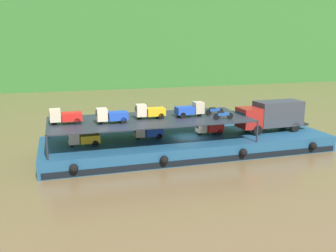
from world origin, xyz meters
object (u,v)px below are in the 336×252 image
(mini_truck_upper_fore, at_px, (150,111))
(mini_truck_upper_bow, at_px, (190,109))
(mini_truck_upper_stern, at_px, (65,116))
(motorcycle_upper_port, at_px, (223,115))
(motorcycle_upper_centre, at_px, (214,111))
(mini_truck_lower_stern, at_px, (83,138))
(mini_truck_lower_aft, at_px, (148,132))
(mini_truck_lower_mid, at_px, (209,127))
(cargo_barge, at_px, (188,144))
(covered_lorry, at_px, (271,115))
(mini_truck_upper_mid, at_px, (111,115))

(mini_truck_upper_fore, relative_size, mini_truck_upper_bow, 0.99)
(mini_truck_upper_stern, distance_m, motorcycle_upper_port, 14.19)
(mini_truck_upper_bow, height_order, motorcycle_upper_centre, mini_truck_upper_bow)
(mini_truck_lower_stern, relative_size, motorcycle_upper_centre, 1.45)
(mini_truck_lower_stern, relative_size, mini_truck_lower_aft, 1.00)
(mini_truck_lower_mid, height_order, mini_truck_upper_bow, mini_truck_upper_bow)
(cargo_barge, xyz_separation_m, motorcycle_upper_centre, (2.70, 0.03, 3.18))
(cargo_barge, height_order, motorcycle_upper_centre, motorcycle_upper_centre)
(covered_lorry, relative_size, mini_truck_upper_bow, 2.85)
(mini_truck_upper_fore, distance_m, mini_truck_upper_bow, 3.95)
(covered_lorry, height_order, mini_truck_upper_fore, mini_truck_upper_fore)
(mini_truck_upper_mid, bearing_deg, covered_lorry, 1.53)
(cargo_barge, xyz_separation_m, motorcycle_upper_port, (2.58, -2.21, 3.18))
(mini_truck_lower_aft, bearing_deg, mini_truck_upper_bow, -6.29)
(cargo_barge, height_order, motorcycle_upper_port, motorcycle_upper_port)
(motorcycle_upper_centre, bearing_deg, mini_truck_lower_stern, -178.35)
(mini_truck_upper_mid, bearing_deg, cargo_barge, 5.76)
(mini_truck_upper_bow, distance_m, motorcycle_upper_port, 3.28)
(mini_truck_upper_stern, xyz_separation_m, mini_truck_upper_mid, (3.90, -0.82, 0.00))
(mini_truck_lower_stern, xyz_separation_m, mini_truck_lower_mid, (12.31, 0.72, 0.00))
(mini_truck_lower_mid, xyz_separation_m, mini_truck_upper_mid, (-9.83, -1.14, 2.00))
(mini_truck_lower_mid, height_order, mini_truck_upper_stern, mini_truck_upper_stern)
(mini_truck_lower_aft, xyz_separation_m, motorcycle_upper_centre, (6.63, -0.40, 1.74))
(mini_truck_lower_mid, bearing_deg, mini_truck_upper_bow, -169.34)
(covered_lorry, height_order, motorcycle_upper_port, covered_lorry)
(mini_truck_upper_bow, bearing_deg, mini_truck_upper_stern, 179.54)
(mini_truck_upper_fore, bearing_deg, mini_truck_upper_bow, -2.87)
(mini_truck_upper_stern, relative_size, motorcycle_upper_port, 1.45)
(mini_truck_lower_aft, distance_m, mini_truck_upper_stern, 7.76)
(mini_truck_upper_mid, height_order, mini_truck_upper_fore, same)
(mini_truck_lower_aft, xyz_separation_m, mini_truck_lower_mid, (6.24, -0.04, 0.00))
(mini_truck_lower_stern, distance_m, mini_truck_lower_mid, 12.33)
(mini_truck_lower_stern, xyz_separation_m, motorcycle_upper_port, (12.58, -1.87, 1.74))
(mini_truck_upper_fore, relative_size, motorcycle_upper_centre, 1.45)
(motorcycle_upper_centre, bearing_deg, cargo_barge, -179.43)
(covered_lorry, relative_size, motorcycle_upper_centre, 4.16)
(mini_truck_upper_stern, distance_m, motorcycle_upper_centre, 14.12)
(covered_lorry, bearing_deg, mini_truck_upper_bow, 178.07)
(mini_truck_lower_aft, distance_m, mini_truck_upper_mid, 4.28)
(mini_truck_lower_stern, distance_m, mini_truck_upper_bow, 10.34)
(mini_truck_upper_bow, bearing_deg, mini_truck_lower_stern, -178.24)
(mini_truck_lower_aft, bearing_deg, mini_truck_upper_stern, -177.28)
(cargo_barge, xyz_separation_m, mini_truck_lower_stern, (-10.00, -0.34, 1.44))
(mini_truck_lower_aft, distance_m, motorcycle_upper_port, 7.24)
(cargo_barge, height_order, mini_truck_upper_fore, mini_truck_upper_fore)
(mini_truck_lower_stern, height_order, motorcycle_upper_port, motorcycle_upper_port)
(mini_truck_upper_fore, relative_size, motorcycle_upper_port, 1.45)
(mini_truck_upper_stern, distance_m, mini_truck_upper_fore, 7.62)
(mini_truck_upper_fore, distance_m, motorcycle_upper_centre, 6.51)
(covered_lorry, height_order, motorcycle_upper_centre, covered_lorry)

